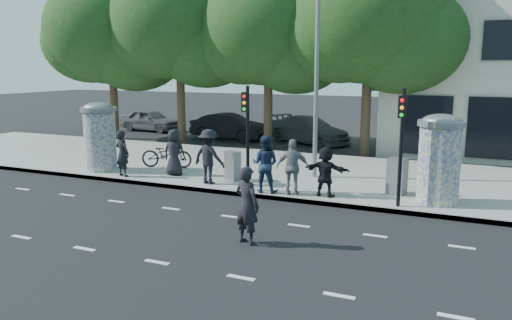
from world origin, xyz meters
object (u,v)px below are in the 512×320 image
at_px(cabinet_right, 397,176).
at_px(car_mid, 229,127).
at_px(street_lamp, 317,48).
at_px(man_road, 247,205).
at_px(ped_b, 122,153).
at_px(ped_a, 174,152).
at_px(ad_column_left, 100,135).
at_px(bicycle, 167,154).
at_px(ped_e, 293,167).
at_px(cabinet_left, 233,166).
at_px(ped_f, 325,172).
at_px(ad_column_right, 439,157).
at_px(ped_d, 209,157).
at_px(car_right, 309,130).
at_px(traffic_pole_far, 401,136).
at_px(ped_c, 265,164).
at_px(traffic_pole_near, 247,127).
at_px(car_left, 150,120).

xyz_separation_m(cabinet_right, car_mid, (-10.78, 9.67, 0.01)).
distance_m(street_lamp, man_road, 7.98).
bearing_deg(ped_b, ped_a, -136.64).
bearing_deg(cabinet_right, ad_column_left, -157.27).
bearing_deg(ped_b, bicycle, -92.59).
xyz_separation_m(ped_e, cabinet_left, (-2.64, 1.09, -0.37)).
relative_size(ped_f, cabinet_left, 1.51).
distance_m(man_road, car_mid, 17.31).
bearing_deg(cabinet_right, cabinet_left, -157.81).
xyz_separation_m(ad_column_right, cabinet_left, (-6.89, 0.24, -0.86)).
distance_m(street_lamp, ped_f, 4.76).
bearing_deg(ped_d, ped_a, -11.38).
bearing_deg(car_right, ped_a, -164.99).
distance_m(ad_column_right, ped_f, 3.37).
relative_size(cabinet_right, car_right, 0.23).
relative_size(traffic_pole_far, cabinet_left, 3.25).
bearing_deg(cabinet_right, man_road, -96.60).
height_order(traffic_pole_far, man_road, traffic_pole_far).
xyz_separation_m(ped_c, ped_e, (0.95, -0.01, -0.04)).
relative_size(street_lamp, car_mid, 1.79).
bearing_deg(car_mid, car_right, -81.02).
height_order(man_road, cabinet_right, man_road).
height_order(traffic_pole_near, traffic_pole_far, same).
relative_size(ad_column_left, ped_d, 1.40).
xyz_separation_m(street_lamp, ped_c, (-0.80, -2.78, -3.72)).
xyz_separation_m(ad_column_right, car_right, (-7.42, 10.81, -0.81)).
xyz_separation_m(ad_column_left, street_lamp, (8.00, 2.13, 3.26)).
height_order(ped_f, cabinet_right, ped_f).
xyz_separation_m(street_lamp, ped_e, (0.15, -2.78, -3.75)).
distance_m(cabinet_left, car_mid, 11.25).
bearing_deg(ad_column_right, ped_d, -176.01).
relative_size(traffic_pole_near, cabinet_left, 3.25).
relative_size(traffic_pole_far, man_road, 1.81).
distance_m(ped_b, bicycle, 2.11).
height_order(man_road, bicycle, man_road).
bearing_deg(street_lamp, ped_a, -160.02).
relative_size(ad_column_right, ped_b, 1.54).
bearing_deg(cabinet_left, car_mid, 138.34).
bearing_deg(ped_a, street_lamp, -167.60).
bearing_deg(car_left, ped_b, -144.62).
xyz_separation_m(ped_b, man_road, (6.99, -4.26, -0.07)).
xyz_separation_m(ped_a, ped_d, (1.84, -0.68, 0.08)).
bearing_deg(street_lamp, car_right, 108.82).
height_order(ad_column_left, car_left, ad_column_left).
height_order(ped_b, bicycle, ped_b).
distance_m(ped_c, car_mid, 13.03).
height_order(ped_f, man_road, man_road).
bearing_deg(traffic_pole_near, ad_column_left, 173.89).
xyz_separation_m(ad_column_left, ped_f, (9.14, -0.41, -0.60)).
distance_m(ped_e, cabinet_right, 3.33).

